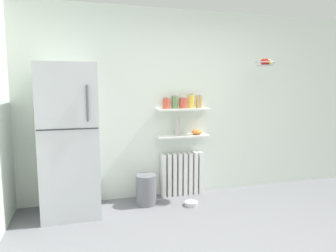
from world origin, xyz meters
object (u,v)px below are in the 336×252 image
object	(u,v)px
refrigerator	(70,140)
storage_jar_2	(183,102)
trash_bin	(146,190)
storage_jar_0	(166,103)
storage_jar_1	(175,102)
storage_jar_3	(191,101)
storage_jar_4	(199,102)
radiator	(182,174)
shelf_bowl	(197,132)
hanging_fruit_basket	(266,62)
pet_food_bowl	(191,204)
vase	(178,127)

from	to	relation	value
refrigerator	storage_jar_2	distance (m)	1.57
trash_bin	storage_jar_0	bearing A→B (deg)	29.61
storage_jar_1	refrigerator	bearing A→B (deg)	-171.26
storage_jar_3	storage_jar_4	size ratio (longest dim) A/B	1.11
radiator	shelf_bowl	xyz separation A→B (m)	(0.21, -0.03, 0.60)
storage_jar_4	trash_bin	world-z (taller)	storage_jar_4
storage_jar_1	storage_jar_2	distance (m)	0.12
refrigerator	hanging_fruit_basket	distance (m)	2.76
storage_jar_1	storage_jar_4	size ratio (longest dim) A/B	1.04
storage_jar_0	shelf_bowl	size ratio (longest dim) A/B	1.06
refrigerator	pet_food_bowl	size ratio (longest dim) A/B	10.28
trash_bin	hanging_fruit_basket	world-z (taller)	hanging_fruit_basket
storage_jar_0	pet_food_bowl	world-z (taller)	storage_jar_0
hanging_fruit_basket	storage_jar_2	bearing A→B (deg)	164.66
radiator	storage_jar_1	xyz separation A→B (m)	(-0.12, -0.03, 1.04)
storage_jar_2	hanging_fruit_basket	xyz separation A→B (m)	(1.08, -0.30, 0.54)
storage_jar_4	pet_food_bowl	size ratio (longest dim) A/B	1.03
storage_jar_1	shelf_bowl	xyz separation A→B (m)	(0.33, 0.00, -0.43)
radiator	storage_jar_3	size ratio (longest dim) A/B	3.02
shelf_bowl	pet_food_bowl	size ratio (longest dim) A/B	0.87
radiator	shelf_bowl	size ratio (longest dim) A/B	3.97
storage_jar_0	pet_food_bowl	bearing A→B (deg)	-59.52
storage_jar_1	storage_jar_3	world-z (taller)	storage_jar_3
storage_jar_3	storage_jar_2	bearing A→B (deg)	-180.00
refrigerator	storage_jar_0	world-z (taller)	refrigerator
storage_jar_2	storage_jar_4	distance (m)	0.24
storage_jar_1	vase	size ratio (longest dim) A/B	0.80
pet_food_bowl	radiator	bearing A→B (deg)	88.92
storage_jar_4	trash_bin	xyz separation A→B (m)	(-0.81, -0.19, -1.14)
trash_bin	pet_food_bowl	world-z (taller)	trash_bin
storage_jar_0	storage_jar_4	bearing A→B (deg)	0.00
refrigerator	shelf_bowl	size ratio (longest dim) A/B	11.85
storage_jar_4	shelf_bowl	size ratio (longest dim) A/B	1.18
storage_jar_2	storage_jar_3	bearing A→B (deg)	0.00
pet_food_bowl	shelf_bowl	bearing A→B (deg)	60.81
storage_jar_1	shelf_bowl	size ratio (longest dim) A/B	1.23
refrigerator	storage_jar_2	xyz separation A→B (m)	(1.50, 0.21, 0.42)
radiator	storage_jar_2	world-z (taller)	storage_jar_2
refrigerator	storage_jar_4	world-z (taller)	refrigerator
refrigerator	storage_jar_3	distance (m)	1.69
storage_jar_1	storage_jar_0	bearing A→B (deg)	180.00
vase	pet_food_bowl	distance (m)	1.05
pet_food_bowl	storage_jar_4	bearing A→B (deg)	57.82
radiator	pet_food_bowl	world-z (taller)	radiator
vase	hanging_fruit_basket	world-z (taller)	hanging_fruit_basket
vase	shelf_bowl	xyz separation A→B (m)	(0.29, 0.00, -0.08)
storage_jar_0	storage_jar_1	size ratio (longest dim) A/B	0.86
refrigerator	radiator	world-z (taller)	refrigerator
refrigerator	shelf_bowl	xyz separation A→B (m)	(1.71, 0.21, -0.00)
refrigerator	storage_jar_1	xyz separation A→B (m)	(1.38, 0.21, 0.43)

